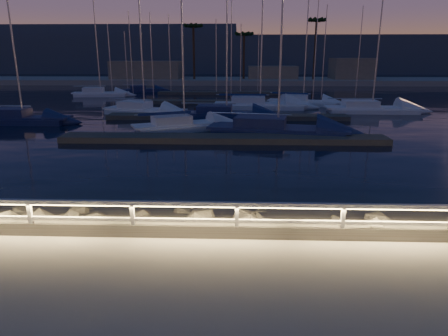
{
  "coord_description": "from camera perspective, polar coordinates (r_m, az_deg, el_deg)",
  "views": [
    {
      "loc": [
        1.02,
        -10.55,
        5.06
      ],
      "look_at": [
        0.49,
        4.0,
        0.93
      ],
      "focal_mm": 32.0,
      "sensor_mm": 36.0,
      "label": 1
    }
  ],
  "objects": [
    {
      "name": "sailboat_i",
      "position": [
        60.19,
        -17.39,
        10.16
      ],
      "size": [
        7.88,
        3.18,
        13.13
      ],
      "rotation": [
        0.0,
        0.0,
        0.12
      ],
      "color": "white",
      "rests_on": "ground"
    },
    {
      "name": "harbor_water",
      "position": [
        42.21,
        0.67,
        7.62
      ],
      "size": [
        400.0,
        440.0,
        0.6
      ],
      "color": "black",
      "rests_on": "ground"
    },
    {
      "name": "palm_right",
      "position": [
        84.11,
        13.09,
        19.51
      ],
      "size": [
        3.0,
        3.0,
        12.2
      ],
      "color": "#473121",
      "rests_on": "ground"
    },
    {
      "name": "sailboat_j",
      "position": [
        40.66,
        -11.55,
        8.16
      ],
      "size": [
        8.6,
        4.78,
        14.15
      ],
      "rotation": [
        0.0,
        0.0,
        -0.31
      ],
      "color": "white",
      "rests_on": "ground"
    },
    {
      "name": "palm_left",
      "position": [
        83.2,
        -4.4,
        19.28
      ],
      "size": [
        3.0,
        3.0,
        11.2
      ],
      "color": "#473121",
      "rests_on": "ground"
    },
    {
      "name": "distant_hills",
      "position": [
        146.08,
        -7.32,
        15.57
      ],
      "size": [
        230.0,
        37.5,
        18.0
      ],
      "color": "#3A465A",
      "rests_on": "ground"
    },
    {
      "name": "sailboat_k",
      "position": [
        48.26,
        10.97,
        9.32
      ],
      "size": [
        8.5,
        4.64,
        13.91
      ],
      "rotation": [
        0.0,
        0.0,
        -0.3
      ],
      "color": "white",
      "rests_on": "ground"
    },
    {
      "name": "sailboat_n",
      "position": [
        65.88,
        -11.61,
        10.92
      ],
      "size": [
        6.83,
        3.75,
        11.23
      ],
      "rotation": [
        0.0,
        0.0,
        0.3
      ],
      "color": "navy",
      "rests_on": "ground"
    },
    {
      "name": "floating_docks",
      "position": [
        43.41,
        0.72,
        8.6
      ],
      "size": [
        22.0,
        36.0,
        0.4
      ],
      "color": "#625B51",
      "rests_on": "ground"
    },
    {
      "name": "sailboat_l",
      "position": [
        44.36,
        4.82,
        9.05
      ],
      "size": [
        10.12,
        3.43,
        16.88
      ],
      "rotation": [
        0.0,
        0.0,
        -0.04
      ],
      "color": "white",
      "rests_on": "ground"
    },
    {
      "name": "sailboat_d",
      "position": [
        29.56,
        7.16,
        5.6
      ],
      "size": [
        10.46,
        4.8,
        17.09
      ],
      "rotation": [
        0.0,
        0.0,
        -0.19
      ],
      "color": "navy",
      "rests_on": "ground"
    },
    {
      "name": "palm_center",
      "position": [
        83.64,
        2.89,
        18.35
      ],
      "size": [
        3.0,
        3.0,
        9.7
      ],
      "color": "#473121",
      "rests_on": "ground"
    },
    {
      "name": "guard_rail",
      "position": [
        11.44,
        -3.55,
        -6.2
      ],
      "size": [
        44.11,
        0.12,
        1.06
      ],
      "color": "white",
      "rests_on": "ground"
    },
    {
      "name": "sailboat_c",
      "position": [
        36.97,
        0.01,
        7.72
      ],
      "size": [
        8.85,
        3.05,
        14.8
      ],
      "rotation": [
        0.0,
        0.0,
        -0.04
      ],
      "color": "navy",
      "rests_on": "ground"
    },
    {
      "name": "sailboat_h",
      "position": [
        43.68,
        20.05,
        8.03
      ],
      "size": [
        9.44,
        3.05,
        15.82
      ],
      "rotation": [
        0.0,
        0.0,
        -0.02
      ],
      "color": "white",
      "rests_on": "ground"
    },
    {
      "name": "ground",
      "position": [
        11.74,
        -3.15,
        -9.71
      ],
      "size": [
        400.0,
        400.0,
        0.0
      ],
      "primitive_type": "plane",
      "color": "gray",
      "rests_on": "ground"
    },
    {
      "name": "far_shore",
      "position": [
        84.74,
        1.33,
        12.59
      ],
      "size": [
        160.0,
        14.0,
        5.2
      ],
      "color": "gray",
      "rests_on": "ground"
    },
    {
      "name": "sailboat_f",
      "position": [
        31.35,
        -6.05,
        6.17
      ],
      "size": [
        8.12,
        5.32,
        13.54
      ],
      "rotation": [
        0.0,
        0.0,
        0.43
      ],
      "color": "white",
      "rests_on": "ground"
    },
    {
      "name": "sailboat_e",
      "position": [
        38.45,
        -27.02,
        6.35
      ],
      "size": [
        7.89,
        2.5,
        13.43
      ],
      "rotation": [
        0.0,
        0.0,
        -0.01
      ],
      "color": "navy",
      "rests_on": "ground"
    },
    {
      "name": "riprap",
      "position": [
        13.63,
        -13.1,
        -7.4
      ],
      "size": [
        33.0,
        2.98,
        1.39
      ],
      "color": "#676158",
      "rests_on": "ground"
    }
  ]
}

